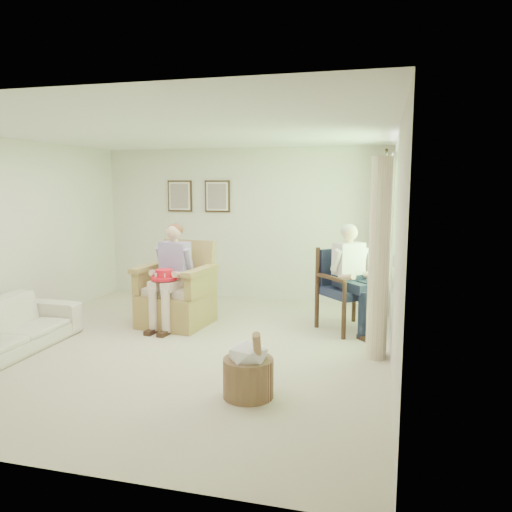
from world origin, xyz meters
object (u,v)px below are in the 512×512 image
Objects in this scene: wood_armchair at (350,286)px; sofa at (1,329)px; wicker_armchair at (177,298)px; red_hat at (164,276)px; person_wicker at (172,268)px; hatbox at (248,369)px; person_dark at (350,270)px.

wood_armchair is 0.53× the size of sofa.
red_hat is (-0.03, -0.35, 0.39)m from wicker_armchair.
person_wicker reaches higher than hatbox.
person_dark is 4.11× the size of red_hat.
person_dark is (2.40, 0.24, 0.48)m from wicker_armchair.
person_dark is (2.40, 0.40, 0.01)m from person_wicker.
hatbox is (1.67, -1.77, -0.49)m from red_hat.
wicker_armchair is at bearing 97.01° from person_wicker.
sofa is (-1.50, -1.70, -0.07)m from wicker_armchair.
wood_armchair is at bearing -61.40° from sofa.
red_hat is at bearing 155.49° from wood_armchair.
wood_armchair is 1.56× the size of hatbox.
person_dark reaches higher than person_wicker.
person_dark is at bearing -132.16° from wood_armchair.
red_hat is (-0.03, -0.20, -0.08)m from person_wicker.
red_hat is (-2.43, -0.77, 0.17)m from wood_armchair.
wicker_armchair is at bearing 127.61° from hatbox.
red_hat is (1.47, 1.35, 0.46)m from sofa.
wicker_armchair is 1.08× the size of wood_armchair.
wicker_armchair reaches higher than sofa.
person_dark is (0.00, -0.18, 0.26)m from wood_armchair.
red_hat is (-2.43, -0.59, -0.09)m from person_dark.
wood_armchair is 4.45m from sofa.
wood_armchair is (2.40, 0.42, 0.23)m from wicker_armchair.
wicker_armchair reaches higher than red_hat.
wicker_armchair is 0.57× the size of sofa.
hatbox is at bearing -148.89° from wood_armchair.
sofa is 5.95× the size of red_hat.
person_wicker is at bearing 129.73° from hatbox.
red_hat is at bearing -92.10° from person_wicker.
wood_armchair reaches higher than sofa.
hatbox is (-0.77, -2.55, -0.33)m from wood_armchair.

